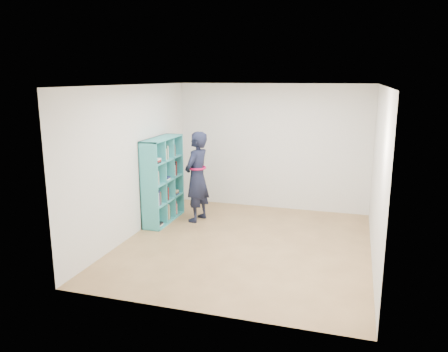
% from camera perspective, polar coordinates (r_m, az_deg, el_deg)
% --- Properties ---
extents(floor, '(4.50, 4.50, 0.00)m').
position_cam_1_polar(floor, '(7.36, 2.79, -8.92)').
color(floor, olive).
rests_on(floor, ground).
extents(ceiling, '(4.50, 4.50, 0.00)m').
position_cam_1_polar(ceiling, '(6.84, 3.03, 11.75)').
color(ceiling, white).
rests_on(ceiling, wall_back).
extents(wall_left, '(0.02, 4.50, 2.60)m').
position_cam_1_polar(wall_left, '(7.71, -11.68, 1.89)').
color(wall_left, silver).
rests_on(wall_left, floor).
extents(wall_right, '(0.02, 4.50, 2.60)m').
position_cam_1_polar(wall_right, '(6.80, 19.49, -0.02)').
color(wall_right, silver).
rests_on(wall_right, floor).
extents(wall_back, '(4.00, 0.02, 2.60)m').
position_cam_1_polar(wall_back, '(9.15, 6.33, 3.78)').
color(wall_back, silver).
rests_on(wall_back, floor).
extents(wall_front, '(4.00, 0.02, 2.60)m').
position_cam_1_polar(wall_front, '(4.90, -3.51, -4.12)').
color(wall_front, silver).
rests_on(wall_front, floor).
extents(bookshelf, '(0.35, 1.22, 1.62)m').
position_cam_1_polar(bookshelf, '(8.39, -8.14, -0.66)').
color(bookshelf, teal).
rests_on(bookshelf, floor).
extents(person, '(0.53, 0.70, 1.73)m').
position_cam_1_polar(person, '(8.32, -3.55, -0.09)').
color(person, black).
rests_on(person, floor).
extents(smartphone, '(0.02, 0.12, 0.15)m').
position_cam_1_polar(smartphone, '(8.45, -4.15, 0.89)').
color(smartphone, silver).
rests_on(smartphone, person).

